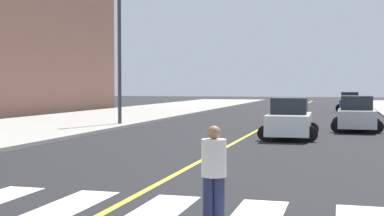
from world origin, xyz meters
The scene contains 8 objects.
sidewalk_kerb_west centered at (-12.20, 20.00, 0.07)m, with size 10.00×120.00×0.15m, color #9E9B93.
crosswalk_paint centered at (0.00, 4.00, 0.01)m, with size 13.50×4.00×0.01m.
lane_divider_paint centered at (0.00, 40.00, 0.01)m, with size 0.16×80.00×0.01m, color yellow.
car_white_nearest centered at (1.97, 19.19, 0.83)m, with size 2.55×4.03×1.78m.
car_blue_second centered at (4.93, 46.14, 0.81)m, with size 2.45×3.91×1.74m.
car_silver_third centered at (4.92, 24.13, 0.84)m, with size 2.53×4.03×1.79m.
pedestrian_crossing centered at (2.12, 3.84, 0.91)m, with size 0.41×0.41×1.66m.
street_lamp centered at (-8.03, 23.91, 4.77)m, with size 0.44×0.44×7.89m.
Camera 1 is at (4.10, -4.74, 2.30)m, focal length 50.69 mm.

